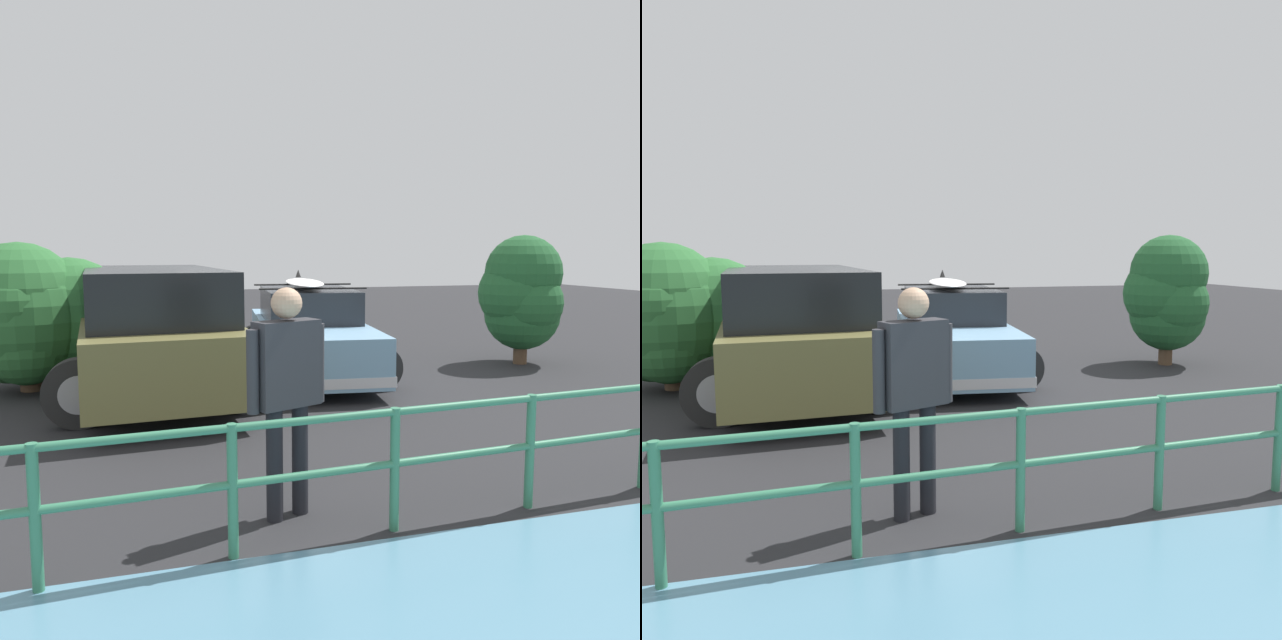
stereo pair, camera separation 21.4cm
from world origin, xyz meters
TOP-DOWN VIEW (x-y plane):
  - ground_plane at (0.00, 0.00)m, footprint 44.00×44.00m
  - sedan_car at (-0.79, -0.11)m, footprint 2.61×4.63m
  - suv_car at (1.70, 0.70)m, footprint 2.91×5.10m
  - person_bystander at (0.84, 5.21)m, footprint 0.64×0.36m
  - railing_fence at (0.16, 5.66)m, footprint 7.14×0.53m
  - bush_near_left at (-4.60, 0.17)m, footprint 1.45×1.43m
  - bush_near_right at (3.34, -0.01)m, footprint 2.36×2.03m

SIDE VIEW (x-z plane):
  - ground_plane at x=0.00m, z-range -0.02..0.00m
  - railing_fence at x=0.16m, z-range 0.14..1.05m
  - sedan_car at x=-0.79m, z-range -0.17..1.49m
  - suv_car at x=1.70m, z-range 0.04..1.80m
  - person_bystander at x=0.84m, z-range 0.18..1.93m
  - bush_near_right at x=3.34m, z-range -0.02..2.12m
  - bush_near_left at x=-4.60m, z-range 0.10..2.38m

